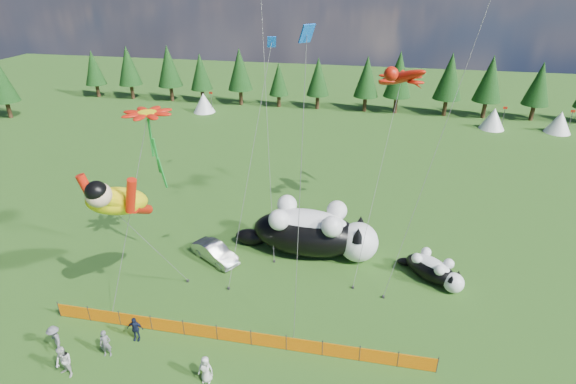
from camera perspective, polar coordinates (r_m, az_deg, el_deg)
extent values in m
plane|color=#143309|center=(29.05, -5.01, -14.36)|extent=(160.00, 160.00, 0.00)
cylinder|color=#262626|center=(31.20, -27.07, -13.09)|extent=(0.06, 0.06, 1.10)
cylinder|color=#262626|center=(30.12, -23.96, -13.91)|extent=(0.06, 0.06, 1.10)
cylinder|color=#262626|center=(29.13, -20.59, -14.75)|extent=(0.06, 0.06, 1.10)
cylinder|color=#262626|center=(28.24, -16.98, -15.58)|extent=(0.06, 0.06, 1.10)
cylinder|color=#262626|center=(27.48, -13.12, -16.40)|extent=(0.06, 0.06, 1.10)
cylinder|color=#262626|center=(26.84, -9.02, -17.19)|extent=(0.06, 0.06, 1.10)
cylinder|color=#262626|center=(26.34, -4.72, -17.92)|extent=(0.06, 0.06, 1.10)
cylinder|color=#262626|center=(25.98, -0.23, -18.58)|extent=(0.06, 0.06, 1.10)
cylinder|color=#262626|center=(25.78, 4.39, -19.14)|extent=(0.06, 0.06, 1.10)
cylinder|color=#262626|center=(25.73, 9.08, -19.59)|extent=(0.06, 0.06, 1.10)
cylinder|color=#262626|center=(25.83, 13.79, -19.91)|extent=(0.06, 0.06, 1.10)
cylinder|color=#262626|center=(26.09, 18.44, -20.11)|extent=(0.06, 0.06, 1.10)
cube|color=orange|center=(30.68, -25.53, -13.57)|extent=(2.00, 0.04, 0.90)
cube|color=orange|center=(29.64, -22.29, -14.40)|extent=(2.00, 0.04, 0.90)
cube|color=orange|center=(28.70, -18.80, -15.24)|extent=(2.00, 0.04, 0.90)
cube|color=orange|center=(27.88, -15.07, -16.07)|extent=(2.00, 0.04, 0.90)
cube|color=orange|center=(27.18, -11.09, -16.88)|extent=(2.00, 0.04, 0.90)
cube|color=orange|center=(26.61, -6.89, -17.64)|extent=(2.00, 0.04, 0.90)
cube|color=orange|center=(26.18, -2.49, -18.34)|extent=(2.00, 0.04, 0.90)
cube|color=orange|center=(25.90, 2.07, -18.95)|extent=(2.00, 0.04, 0.90)
cube|color=orange|center=(25.77, 6.72, -19.46)|extent=(2.00, 0.04, 0.90)
cube|color=orange|center=(25.80, 11.43, -19.84)|extent=(2.00, 0.04, 0.90)
cube|color=orange|center=(25.98, 16.11, -20.11)|extent=(2.00, 0.04, 0.90)
ellipsoid|color=black|center=(33.00, 2.40, -5.24)|extent=(8.23, 4.15, 3.22)
ellipsoid|color=white|center=(32.58, 2.43, -4.04)|extent=(6.21, 2.98, 1.97)
sphere|color=white|center=(32.68, 8.90, -6.29)|extent=(2.86, 2.86, 2.86)
sphere|color=#F86090|center=(32.64, 11.03, -6.53)|extent=(0.40, 0.40, 0.40)
ellipsoid|color=black|center=(34.48, -4.66, -5.71)|extent=(2.56, 1.37, 1.25)
cone|color=black|center=(31.35, 8.88, -5.35)|extent=(1.00, 1.00, 1.00)
cone|color=black|center=(32.83, 9.19, -3.81)|extent=(1.00, 1.00, 1.00)
sphere|color=white|center=(32.96, 6.22, -2.37)|extent=(1.50, 1.50, 1.50)
sphere|color=white|center=(30.95, 5.59, -4.39)|extent=(1.50, 1.50, 1.50)
sphere|color=white|center=(33.56, -0.13, -1.63)|extent=(1.50, 1.50, 1.50)
sphere|color=white|center=(31.60, -1.16, -3.56)|extent=(1.50, 1.50, 1.50)
ellipsoid|color=black|center=(32.23, 17.65, -9.34)|extent=(4.04, 3.72, 1.51)
ellipsoid|color=white|center=(32.02, 17.74, -8.79)|extent=(3.00, 2.75, 0.92)
sphere|color=white|center=(31.63, 20.29, -10.75)|extent=(1.34, 1.34, 1.34)
sphere|color=#F86090|center=(31.43, 21.18, -11.18)|extent=(0.19, 0.19, 0.19)
ellipsoid|color=black|center=(33.33, 14.67, -8.56)|extent=(1.28, 1.19, 0.59)
cone|color=black|center=(31.02, 20.06, -10.28)|extent=(0.47, 0.47, 0.47)
cone|color=black|center=(31.62, 20.82, -9.66)|extent=(0.47, 0.47, 0.47)
sphere|color=white|center=(31.88, 19.74, -8.57)|extent=(0.70, 0.70, 0.70)
sphere|color=white|center=(31.08, 18.68, -9.37)|extent=(0.70, 0.70, 0.70)
sphere|color=white|center=(32.57, 17.13, -7.32)|extent=(0.70, 0.70, 0.70)
sphere|color=white|center=(31.78, 16.02, -8.07)|extent=(0.70, 0.70, 0.70)
imported|color=#AAABAF|center=(33.01, -9.25, -7.59)|extent=(4.07, 3.21, 1.29)
imported|color=slate|center=(27.35, -22.16, -17.41)|extent=(0.69, 0.53, 1.68)
imported|color=silver|center=(27.03, -26.59, -18.78)|extent=(1.05, 0.80, 1.90)
imported|color=#121932|center=(27.78, -18.84, -16.11)|extent=(0.96, 0.57, 1.56)
imported|color=slate|center=(28.59, -27.46, -16.32)|extent=(1.27, 1.19, 1.79)
imported|color=silver|center=(24.74, -10.41, -21.28)|extent=(0.80, 0.54, 1.59)
cylinder|color=#595959|center=(28.58, -16.31, -6.46)|extent=(0.03, 0.03, 8.42)
cube|color=#262626|center=(31.59, -12.62, -10.95)|extent=(0.15, 0.15, 0.16)
cylinder|color=#595959|center=(31.30, 11.33, 1.71)|extent=(0.03, 0.03, 14.98)
cube|color=#262626|center=(30.61, 8.25, -11.89)|extent=(0.15, 0.15, 0.16)
cylinder|color=#595959|center=(28.04, -19.53, -3.03)|extent=(0.03, 0.03, 12.36)
cube|color=#262626|center=(30.15, -21.43, -14.49)|extent=(0.15, 0.15, 0.16)
cube|color=#1A902D|center=(28.08, -16.71, 4.38)|extent=(0.21, 0.21, 4.66)
cylinder|color=#595959|center=(28.46, -4.94, 2.82)|extent=(0.03, 0.03, 15.84)
cube|color=#262626|center=(30.48, -7.54, -12.04)|extent=(0.15, 0.15, 0.16)
cylinder|color=#595959|center=(28.09, 18.56, 5.81)|extent=(0.03, 0.03, 20.33)
cube|color=#262626|center=(30.19, 12.02, -12.90)|extent=(0.15, 0.15, 0.16)
cylinder|color=#595959|center=(22.03, 1.44, -2.28)|extent=(0.03, 0.03, 16.41)
cube|color=#262626|center=(26.78, 0.72, -18.30)|extent=(0.15, 0.15, 0.16)
cylinder|color=#595959|center=(32.20, -2.62, 8.16)|extent=(0.03, 0.03, 19.03)
cube|color=#262626|center=(32.70, -1.77, -8.78)|extent=(0.15, 0.15, 0.16)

